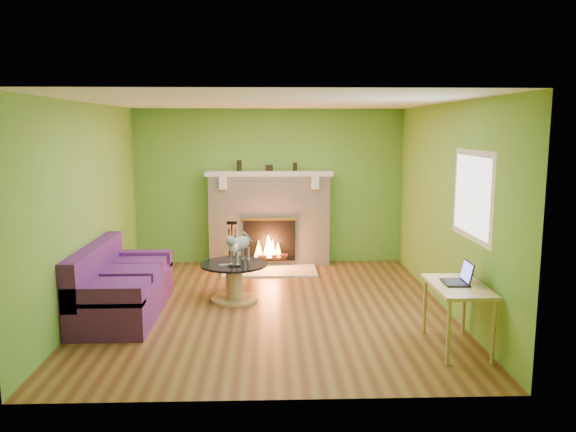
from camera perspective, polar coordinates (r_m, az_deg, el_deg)
name	(u,v)px	position (r m, az deg, el deg)	size (l,w,h in m)	color
floor	(270,307)	(7.33, -1.85, -9.23)	(5.00, 5.00, 0.00)	#582F19
ceiling	(269,102)	(6.97, -1.96, 11.51)	(5.00, 5.00, 0.00)	white
wall_back	(269,187)	(9.52, -1.92, 3.00)	(5.00, 5.00, 0.00)	#649831
wall_front	(270,251)	(4.58, -1.87, -3.54)	(5.00, 5.00, 0.00)	#649831
wall_left	(88,208)	(7.39, -19.64, 0.75)	(5.00, 5.00, 0.00)	#649831
wall_right	(447,207)	(7.39, 15.83, 0.93)	(5.00, 5.00, 0.00)	#649831
window_frame	(472,195)	(6.51, 18.23, 1.99)	(1.20, 1.20, 0.00)	silver
window_pane	(472,195)	(6.51, 18.16, 1.99)	(1.06, 1.06, 0.00)	white
fireplace	(269,219)	(9.41, -1.90, -0.32)	(2.10, 0.46, 1.58)	beige
hearth	(270,271)	(9.06, -1.87, -5.58)	(1.50, 0.75, 0.03)	beige
mantel	(269,173)	(9.29, -1.93, 4.34)	(2.10, 0.28, 0.08)	silver
sofa	(120,288)	(7.29, -16.75, -6.97)	(0.89, 1.93, 0.87)	#531B66
coffee_table	(234,279)	(7.58, -5.50, -6.37)	(0.89, 0.89, 0.50)	tan
desk	(458,293)	(6.12, 16.89, -7.45)	(0.54, 0.92, 0.68)	tan
cat	(240,247)	(7.52, -4.91, -3.15)	(0.25, 0.67, 0.42)	slate
remote_silver	(226,265)	(7.41, -6.35, -4.95)	(0.17, 0.04, 0.02)	gray
remote_black	(235,266)	(7.35, -5.45, -5.07)	(0.16, 0.04, 0.02)	black
laptop	(455,272)	(6.11, 16.65, -5.52)	(0.28, 0.32, 0.24)	black
fire_tools	(232,245)	(9.13, -5.69, -2.90)	(0.21, 0.21, 0.77)	black
mantel_vase_left	(239,166)	(9.33, -4.97, 5.13)	(0.08, 0.08, 0.18)	black
mantel_vase_right	(295,167)	(9.32, 0.72, 5.04)	(0.07, 0.07, 0.14)	black
mantel_box	(269,168)	(9.32, -1.91, 4.91)	(0.12, 0.08, 0.10)	black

